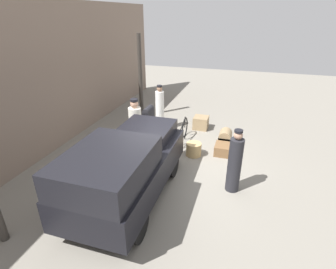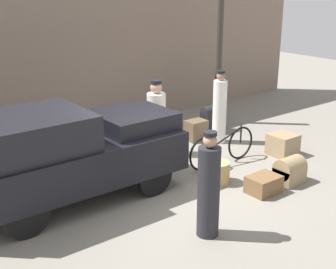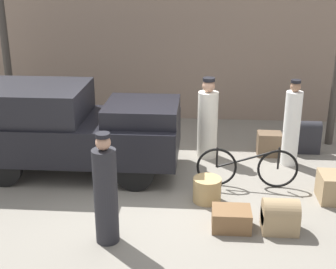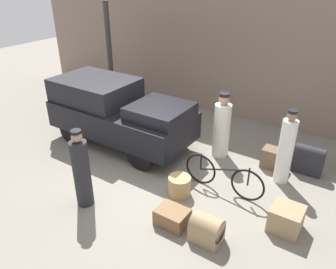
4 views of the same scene
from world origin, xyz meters
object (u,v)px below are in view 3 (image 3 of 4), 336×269
truck (70,125)px  porter_carrying_trunk (292,126)px  porter_lifting_near_truck (106,193)px  trunk_barrel_dark (304,136)px  bicycle (247,167)px  wicker_basket (207,190)px  suitcase_black_upright (269,144)px  trunk_large_brown (335,187)px  trunk_wicker_pale (280,216)px  porter_standing_middle (208,122)px  suitcase_tan_flat (231,219)px

truck → porter_carrying_trunk: (4.24, 0.62, -0.13)m
porter_lifting_near_truck → trunk_barrel_dark: (3.49, 3.64, -0.40)m
truck → bicycle: 3.38m
bicycle → wicker_basket: (-0.71, -0.60, -0.16)m
porter_carrying_trunk → suitcase_black_upright: bearing=128.0°
porter_carrying_trunk → bicycle: bearing=-130.7°
porter_lifting_near_truck → suitcase_black_upright: porter_lifting_near_truck is taller
bicycle → porter_carrying_trunk: porter_carrying_trunk is taller
trunk_large_brown → bicycle: bearing=164.1°
porter_carrying_trunk → trunk_wicker_pale: (-0.56, -2.54, -0.55)m
truck → trunk_large_brown: size_ratio=6.95×
trunk_barrel_dark → bicycle: bearing=-127.9°
trunk_wicker_pale → trunk_barrel_dark: 3.33m
wicker_basket → suitcase_black_upright: bearing=58.5°
porter_lifting_near_truck → trunk_wicker_pale: size_ratio=3.11×
suitcase_black_upright → bicycle: bearing=-111.3°
porter_carrying_trunk → trunk_wicker_pale: porter_carrying_trunk is taller
porter_carrying_trunk → suitcase_black_upright: (-0.34, 0.44, -0.55)m
porter_standing_middle → trunk_barrel_dark: 2.12m
suitcase_black_upright → suitcase_tan_flat: (-0.94, -2.96, -0.08)m
truck → porter_standing_middle: 2.76m
bicycle → suitcase_black_upright: bicycle is taller
wicker_basket → porter_carrying_trunk: (1.64, 1.68, 0.59)m
wicker_basket → porter_standing_middle: 2.04m
wicker_basket → trunk_barrel_dark: bearing=48.6°
suitcase_tan_flat → trunk_wicker_pale: bearing=-0.9°
porter_carrying_trunk → porter_lifting_near_truck: porter_carrying_trunk is taller
truck → trunk_barrel_dark: bearing=15.3°
suitcase_black_upright → trunk_wicker_pale: (-0.22, -2.97, 0.00)m
bicycle → porter_lifting_near_truck: (-2.15, -1.91, 0.39)m
suitcase_black_upright → trunk_large_brown: suitcase_black_upright is taller
bicycle → trunk_wicker_pale: bearing=-75.6°
porter_carrying_trunk → truck: bearing=-171.7°
suitcase_tan_flat → trunk_barrel_dark: (1.69, 3.17, 0.21)m
bicycle → porter_standing_middle: porter_standing_middle is taller
truck → suitcase_black_upright: truck is taller
wicker_basket → porter_lifting_near_truck: (-1.44, -1.31, 0.56)m
suitcase_tan_flat → truck: bearing=147.2°
porter_standing_middle → suitcase_tan_flat: (0.36, -2.81, -0.60)m
wicker_basket → trunk_barrel_dark: trunk_barrel_dark is taller
wicker_basket → trunk_large_brown: size_ratio=0.86×
truck → porter_standing_middle: truck is taller
trunk_barrel_dark → porter_carrying_trunk: bearing=-122.5°
trunk_wicker_pale → trunk_large_brown: bearing=44.0°
bicycle → trunk_wicker_pale: (0.37, -1.46, -0.13)m
porter_standing_middle → trunk_large_brown: 2.84m
suitcase_tan_flat → suitcase_black_upright: bearing=72.5°
suitcase_black_upright → trunk_wicker_pale: size_ratio=0.91×
trunk_wicker_pale → porter_standing_middle: bearing=111.0°
porter_standing_middle → trunk_large_brown: bearing=-39.4°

